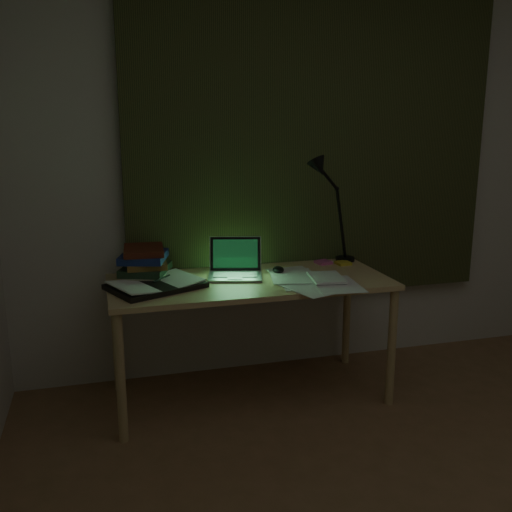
{
  "coord_description": "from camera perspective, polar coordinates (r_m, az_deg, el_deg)",
  "views": [
    {
      "loc": [
        -1.23,
        -1.19,
        1.46
      ],
      "look_at": [
        -0.49,
        1.48,
        0.82
      ],
      "focal_mm": 40.0,
      "sensor_mm": 36.0,
      "label": 1
    }
  ],
  "objects": [
    {
      "name": "loose_papers",
      "position": [
        2.99,
        5.94,
        -2.23
      ],
      "size": [
        0.39,
        0.41,
        0.02
      ],
      "primitive_type": null,
      "rotation": [
        0.0,
        0.0,
        -0.05
      ],
      "color": "white",
      "rests_on": "desk"
    },
    {
      "name": "sticky_yellow",
      "position": [
        3.35,
        8.72,
        -0.7
      ],
      "size": [
        0.08,
        0.08,
        0.02
      ],
      "primitive_type": "cube",
      "rotation": [
        0.0,
        0.0,
        0.1
      ],
      "color": "gold",
      "rests_on": "desk"
    },
    {
      "name": "open_textbook",
      "position": [
        2.88,
        -10.0,
        -2.84
      ],
      "size": [
        0.52,
        0.46,
        0.04
      ],
      "primitive_type": null,
      "rotation": [
        0.0,
        0.0,
        0.42
      ],
      "color": "white",
      "rests_on": "desk"
    },
    {
      "name": "mouse",
      "position": [
        3.12,
        2.24,
        -1.38
      ],
      "size": [
        0.08,
        0.11,
        0.04
      ],
      "primitive_type": "ellipsoid",
      "rotation": [
        0.0,
        0.0,
        -0.2
      ],
      "color": "black",
      "rests_on": "desk"
    },
    {
      "name": "laptop",
      "position": [
        3.0,
        -2.11,
        -0.35
      ],
      "size": [
        0.35,
        0.38,
        0.2
      ],
      "primitive_type": null,
      "rotation": [
        0.0,
        0.0,
        -0.25
      ],
      "color": "#A2A3A7",
      "rests_on": "desk"
    },
    {
      "name": "curtain",
      "position": [
        3.38,
        5.95,
        12.77
      ],
      "size": [
        2.2,
        0.06,
        2.0
      ],
      "primitive_type": "cube",
      "color": "#2D361B",
      "rests_on": "wall_back"
    },
    {
      "name": "book_stack",
      "position": [
        3.05,
        -11.02,
        -0.61
      ],
      "size": [
        0.27,
        0.31,
        0.18
      ],
      "primitive_type": null,
      "rotation": [
        0.0,
        0.0,
        -0.21
      ],
      "color": "white",
      "rests_on": "desk"
    },
    {
      "name": "sticky_pink",
      "position": [
        3.35,
        6.75,
        -0.62
      ],
      "size": [
        0.1,
        0.1,
        0.02
      ],
      "primitive_type": "cube",
      "rotation": [
        0.0,
        0.0,
        0.23
      ],
      "color": "#D55398",
      "rests_on": "desk"
    },
    {
      "name": "wall_back",
      "position": [
        3.43,
        5.62,
        9.43
      ],
      "size": [
        3.5,
        0.0,
        2.5
      ],
      "primitive_type": "cube",
      "color": "beige",
      "rests_on": "ground"
    },
    {
      "name": "desk",
      "position": [
        3.1,
        -0.6,
        -8.31
      ],
      "size": [
        1.46,
        0.64,
        0.67
      ],
      "primitive_type": null,
      "color": "tan",
      "rests_on": "floor"
    },
    {
      "name": "desk_lamp",
      "position": [
        3.39,
        9.08,
        4.48
      ],
      "size": [
        0.45,
        0.38,
        0.6
      ],
      "primitive_type": null,
      "rotation": [
        0.0,
        0.0,
        0.17
      ],
      "color": "black",
      "rests_on": "desk"
    }
  ]
}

